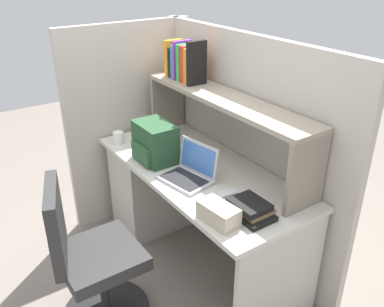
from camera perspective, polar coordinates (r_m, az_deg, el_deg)
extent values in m
plane|color=slate|center=(3.07, 0.80, -14.17)|extent=(8.00, 8.00, 0.00)
cube|color=beige|center=(2.66, 0.89, -2.34)|extent=(1.60, 0.70, 0.03)
cube|color=beige|center=(3.25, -4.77, -4.18)|extent=(0.40, 0.64, 0.70)
cube|color=beige|center=(2.40, 12.12, -17.45)|extent=(0.03, 0.64, 0.70)
cube|color=#BCB5A8|center=(2.85, 7.17, 0.79)|extent=(1.84, 0.05, 1.55)
cube|color=#BCB5A8|center=(3.28, -8.43, 4.23)|extent=(0.05, 1.06, 1.55)
cube|color=gray|center=(3.21, -3.39, 7.12)|extent=(0.03, 0.28, 0.42)
cube|color=gray|center=(2.23, 15.69, -2.88)|extent=(0.03, 0.28, 0.42)
cube|color=gray|center=(2.59, 4.61, 7.65)|extent=(1.44, 0.28, 0.03)
cube|color=orange|center=(3.03, -2.58, 13.21)|extent=(0.04, 0.14, 0.26)
cube|color=black|center=(3.00, -2.07, 12.64)|extent=(0.03, 0.14, 0.21)
cube|color=teal|center=(2.96, -1.68, 12.70)|extent=(0.04, 0.14, 0.23)
cube|color=purple|center=(2.93, -1.37, 12.91)|extent=(0.02, 0.15, 0.27)
cube|color=green|center=(2.89, -0.92, 12.60)|extent=(0.04, 0.13, 0.25)
cube|color=red|center=(2.86, -0.23, 12.43)|extent=(0.04, 0.15, 0.25)
cube|color=orange|center=(2.82, 0.22, 12.12)|extent=(0.04, 0.14, 0.24)
cube|color=black|center=(2.78, 0.65, 12.47)|extent=(0.03, 0.15, 0.29)
cube|color=#B7BABF|center=(2.50, -0.95, -3.69)|extent=(0.34, 0.27, 0.02)
cube|color=black|center=(2.49, -1.12, -3.55)|extent=(0.30, 0.22, 0.00)
cube|color=#B7BABF|center=(2.52, 0.93, -0.59)|extent=(0.31, 0.10, 0.20)
cube|color=#3F72CC|center=(2.52, 0.82, -0.64)|extent=(0.27, 0.08, 0.17)
cube|color=#264C2D|center=(2.72, -5.13, 1.62)|extent=(0.30, 0.20, 0.26)
cube|color=#2B5734|center=(2.70, -7.01, -0.05)|extent=(0.22, 0.04, 0.12)
cube|color=silver|center=(2.35, 5.04, -5.70)|extent=(0.07, 0.11, 0.03)
cylinder|color=white|center=(3.03, -10.23, 2.19)|extent=(0.08, 0.08, 0.09)
cube|color=#BFB299|center=(2.13, 3.70, -8.37)|extent=(0.23, 0.14, 0.10)
cylinder|color=navy|center=(2.96, -6.63, 1.97)|extent=(0.10, 0.10, 0.10)
cube|color=black|center=(2.21, 8.19, -8.31)|extent=(0.24, 0.17, 0.03)
cube|color=olive|center=(2.21, 8.43, -7.58)|extent=(0.19, 0.17, 0.02)
cube|color=black|center=(2.18, 8.04, -7.06)|extent=(0.20, 0.16, 0.03)
cylinder|color=#262628|center=(2.56, -12.25, -17.40)|extent=(0.05, 0.05, 0.41)
cube|color=#2D2D2D|center=(2.42, -12.72, -13.87)|extent=(0.44, 0.44, 0.08)
cube|color=#2D2D2D|center=(2.28, -18.43, -9.40)|extent=(0.40, 0.18, 0.44)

